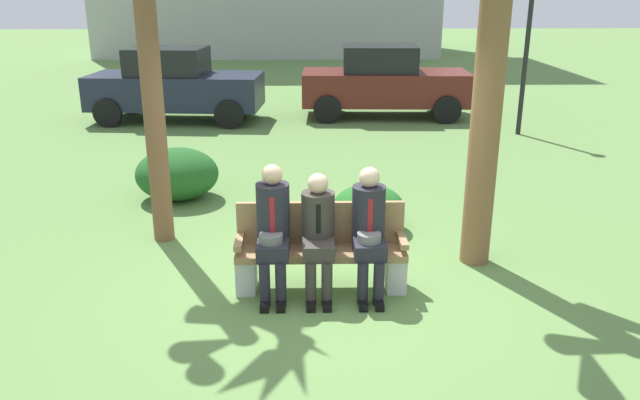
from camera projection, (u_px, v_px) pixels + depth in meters
The scene contains 10 objects.
ground_plane at pixel (320, 284), 6.76m from camera, with size 80.00×80.00×0.00m, color #5C8343.
park_bench at pixel (321, 250), 6.58m from camera, with size 1.76×0.44×0.90m.
seated_man_left at pixel (273, 225), 6.34m from camera, with size 0.34×0.72×1.36m.
seated_man_middle at pixel (318, 229), 6.36m from camera, with size 0.34×0.72×1.26m.
seated_man_right at pixel (369, 226), 6.37m from camera, with size 0.34×0.72×1.32m.
shrub_near_bench at pixel (368, 208), 8.17m from camera, with size 0.94×0.86×0.59m, color #226322.
shrub_mid_lawn at pixel (177, 174), 9.32m from camera, with size 1.22×1.12×0.76m, color #1E5520.
parked_car_near at pixel (174, 85), 14.51m from camera, with size 4.02×1.97×1.68m.
parked_car_far at pixel (384, 82), 14.96m from camera, with size 3.96×1.84×1.68m.
street_lamp at pixel (528, 33), 12.79m from camera, with size 0.24×0.24×3.40m.
Camera 1 is at (-0.14, -6.09, 3.05)m, focal length 35.40 mm.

